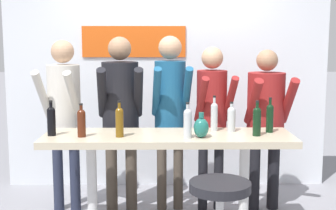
# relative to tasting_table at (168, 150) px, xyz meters

# --- Properties ---
(back_wall) EXTENTS (3.80, 0.12, 2.54)m
(back_wall) POSITION_rel_tasting_table_xyz_m (-0.00, 1.50, 0.49)
(back_wall) COLOR silver
(back_wall) RESTS_ON ground_plane
(tasting_table) EXTENTS (2.20, 0.63, 0.93)m
(tasting_table) POSITION_rel_tasting_table_xyz_m (0.00, 0.00, 0.00)
(tasting_table) COLOR beige
(tasting_table) RESTS_ON ground_plane
(person_far_left) EXTENTS (0.44, 0.57, 1.75)m
(person_far_left) POSITION_rel_tasting_table_xyz_m (-1.04, 0.60, 0.31)
(person_far_left) COLOR #23283D
(person_far_left) RESTS_ON ground_plane
(person_left) EXTENTS (0.47, 0.58, 1.79)m
(person_left) POSITION_rel_tasting_table_xyz_m (-0.47, 0.59, 0.33)
(person_left) COLOR #473D33
(person_left) RESTS_ON ground_plane
(person_center_left) EXTENTS (0.41, 0.55, 1.79)m
(person_center_left) POSITION_rel_tasting_table_xyz_m (0.03, 0.63, 0.35)
(person_center_left) COLOR #473D33
(person_center_left) RESTS_ON ground_plane
(person_center) EXTENTS (0.42, 0.54, 1.68)m
(person_center) POSITION_rel_tasting_table_xyz_m (0.45, 0.62, 0.28)
(person_center) COLOR black
(person_center) RESTS_ON ground_plane
(person_center_right) EXTENTS (0.49, 0.58, 1.66)m
(person_center_right) POSITION_rel_tasting_table_xyz_m (1.00, 0.62, 0.24)
(person_center_right) COLOR black
(person_center_right) RESTS_ON ground_plane
(wine_bottle_0) EXTENTS (0.07, 0.07, 0.29)m
(wine_bottle_0) POSITION_rel_tasting_table_xyz_m (-0.75, -0.09, 0.28)
(wine_bottle_0) COLOR #4C1E0F
(wine_bottle_0) RESTS_ON tasting_table
(wine_bottle_1) EXTENTS (0.07, 0.07, 0.32)m
(wine_bottle_1) POSITION_rel_tasting_table_xyz_m (0.92, 0.09, 0.29)
(wine_bottle_1) COLOR black
(wine_bottle_1) RESTS_ON tasting_table
(wine_bottle_2) EXTENTS (0.07, 0.07, 0.32)m
(wine_bottle_2) POSITION_rel_tasting_table_xyz_m (-0.42, -0.09, 0.29)
(wine_bottle_2) COLOR brown
(wine_bottle_2) RESTS_ON tasting_table
(wine_bottle_3) EXTENTS (0.07, 0.07, 0.27)m
(wine_bottle_3) POSITION_rel_tasting_table_xyz_m (0.58, 0.13, 0.27)
(wine_bottle_3) COLOR #B7BCC1
(wine_bottle_3) RESTS_ON tasting_table
(wine_bottle_4) EXTENTS (0.07, 0.07, 0.31)m
(wine_bottle_4) POSITION_rel_tasting_table_xyz_m (-1.02, -0.03, 0.28)
(wine_bottle_4) COLOR black
(wine_bottle_4) RESTS_ON tasting_table
(wine_bottle_5) EXTENTS (0.06, 0.06, 0.33)m
(wine_bottle_5) POSITION_rel_tasting_table_xyz_m (0.42, 0.16, 0.29)
(wine_bottle_5) COLOR #B7BCC1
(wine_bottle_5) RESTS_ON tasting_table
(wine_bottle_6) EXTENTS (0.07, 0.07, 0.31)m
(wine_bottle_6) POSITION_rel_tasting_table_xyz_m (0.16, -0.14, 0.28)
(wine_bottle_6) COLOR #B7BCC1
(wine_bottle_6) RESTS_ON tasting_table
(wine_bottle_7) EXTENTS (0.07, 0.07, 0.31)m
(wine_bottle_7) POSITION_rel_tasting_table_xyz_m (0.77, -0.06, 0.28)
(wine_bottle_7) COLOR black
(wine_bottle_7) RESTS_ON tasting_table
(decorative_vase) EXTENTS (0.13, 0.13, 0.22)m
(decorative_vase) POSITION_rel_tasting_table_xyz_m (0.28, -0.13, 0.23)
(decorative_vase) COLOR #1E665B
(decorative_vase) RESTS_ON tasting_table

